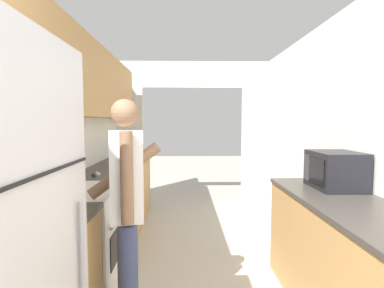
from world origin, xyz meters
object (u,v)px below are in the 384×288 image
Objects in this scene: person at (126,212)px; knife at (95,175)px; range_oven at (80,242)px; microwave at (335,170)px.

person is 4.80× the size of knife.
range_oven is 0.65× the size of person.
person reaches higher than microwave.
microwave is 2.30m from knife.
person is 3.54× the size of microwave.
knife is (-2.20, 0.66, -0.15)m from microwave.
knife is at bearing 163.34° from microwave.
person is (0.49, -0.49, 0.41)m from range_oven.
microwave is (2.14, 0.00, 0.60)m from range_oven.
range_oven is at bearing -107.01° from knife.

